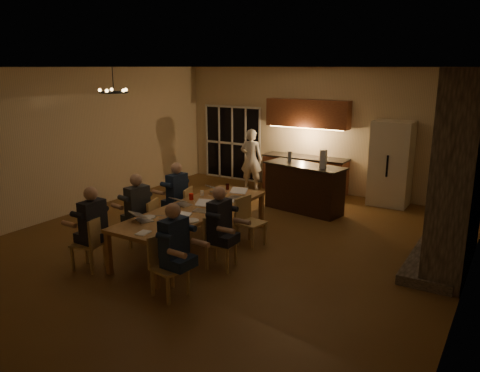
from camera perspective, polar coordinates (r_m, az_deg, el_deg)
name	(u,v)px	position (r m, az deg, el deg)	size (l,w,h in m)	color
floor	(227,243)	(8.81, -1.57, -7.00)	(9.00, 9.00, 0.00)	brown
back_wall	(322,131)	(12.35, 9.95, 6.67)	(8.00, 0.04, 3.20)	#C2AE89
left_wall	(75,141)	(11.05, -19.48, 5.17)	(0.04, 9.00, 3.20)	#C2AE89
right_wall	(476,189)	(7.07, 26.81, -0.36)	(0.04, 9.00, 3.20)	#C2AE89
ceiling	(226,66)	(8.20, -1.73, 14.44)	(8.00, 9.00, 0.04)	white
french_doors	(233,143)	(13.60, -0.89, 5.23)	(1.86, 0.08, 2.10)	black
fireplace	(462,170)	(8.27, 25.39, 1.74)	(0.58, 2.50, 3.20)	#75675C
kitchenette	(306,147)	(12.23, 8.00, 4.77)	(2.24, 0.68, 2.40)	brown
refrigerator	(391,164)	(11.53, 17.93, 2.62)	(0.90, 0.68, 2.00)	beige
dining_table	(195,228)	(8.52, -5.55, -5.12)	(1.10, 3.33, 0.75)	#B78449
bar_island	(304,188)	(10.68, 7.81, -0.24)	(1.86, 0.68, 1.08)	black
chair_left_near	(88,243)	(7.99, -18.05, -6.62)	(0.44, 0.44, 0.89)	tan
chair_left_mid	(143,223)	(8.70, -11.69, -4.47)	(0.44, 0.44, 0.89)	tan
chair_left_far	(179,209)	(9.43, -7.43, -2.81)	(0.44, 0.44, 0.89)	tan
chair_right_near	(170,267)	(6.80, -8.55, -9.78)	(0.44, 0.44, 0.89)	tan
chair_right_mid	(221,242)	(7.66, -2.32, -6.81)	(0.44, 0.44, 0.89)	tan
chair_right_far	(251,222)	(8.58, 1.37, -4.43)	(0.44, 0.44, 0.89)	tan
person_left_near	(94,228)	(7.88, -17.42, -4.96)	(0.60, 0.60, 1.38)	#20222A
person_right_near	(174,250)	(6.75, -8.01, -7.70)	(0.60, 0.60, 1.38)	#1B2443
person_left_mid	(138,211)	(8.59, -12.34, -3.03)	(0.60, 0.60, 1.38)	#353B3F
person_right_mid	(219,228)	(7.55, -2.52, -5.14)	(0.60, 0.60, 1.38)	#20222A
person_left_far	(177,196)	(9.42, -7.65, -1.27)	(0.60, 0.60, 1.38)	#1B2443
standing_person	(251,159)	(12.46, 1.37, 3.28)	(0.59, 0.39, 1.63)	silver
chandelier	(114,92)	(9.04, -15.14, 10.97)	(0.53, 0.53, 0.03)	black
laptop_a	(144,214)	(7.85, -11.63, -3.34)	(0.32, 0.28, 0.23)	silver
laptop_b	(177,218)	(7.55, -7.68, -3.86)	(0.32, 0.28, 0.23)	silver
laptop_c	(183,199)	(8.59, -6.96, -1.58)	(0.32, 0.28, 0.23)	silver
laptop_d	(203,205)	(8.19, -4.57, -2.33)	(0.32, 0.28, 0.23)	silver
laptop_e	(218,187)	(9.37, -2.68, -0.15)	(0.32, 0.28, 0.23)	silver
laptop_f	(237,192)	(8.99, -0.35, -0.77)	(0.32, 0.28, 0.23)	silver
mug_front	(173,211)	(8.10, -8.13, -3.08)	(0.07, 0.07, 0.10)	white
mug_mid	(216,200)	(8.73, -2.91, -1.67)	(0.08, 0.08, 0.10)	white
mug_back	(202,193)	(9.20, -4.65, -0.87)	(0.07, 0.07, 0.10)	white
redcup_near	(165,231)	(7.16, -9.17, -5.40)	(0.10, 0.10, 0.12)	red
redcup_mid	(191,197)	(8.93, -5.97, -1.30)	(0.08, 0.08, 0.12)	red
can_silver	(169,215)	(7.87, -8.66, -3.56)	(0.07, 0.07, 0.12)	#B2B2B7
can_cola	(227,187)	(9.62, -1.54, -0.07)	(0.07, 0.07, 0.12)	#3F0F0C
can_right	(225,204)	(8.39, -1.88, -2.25)	(0.07, 0.07, 0.12)	#B2B2B7
plate_near	(191,221)	(7.72, -5.97, -4.23)	(0.26, 0.26, 0.02)	white
plate_left	(149,217)	(8.00, -11.08, -3.75)	(0.23, 0.23, 0.02)	white
plate_far	(237,201)	(8.78, -0.35, -1.84)	(0.26, 0.26, 0.02)	white
notepad	(143,233)	(7.29, -11.71, -5.61)	(0.16, 0.23, 0.01)	white
bar_bottle	(290,156)	(10.83, 6.07, 3.60)	(0.08, 0.08, 0.24)	#99999E
bar_blender	(323,159)	(10.20, 10.12, 3.24)	(0.13, 0.13, 0.40)	silver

